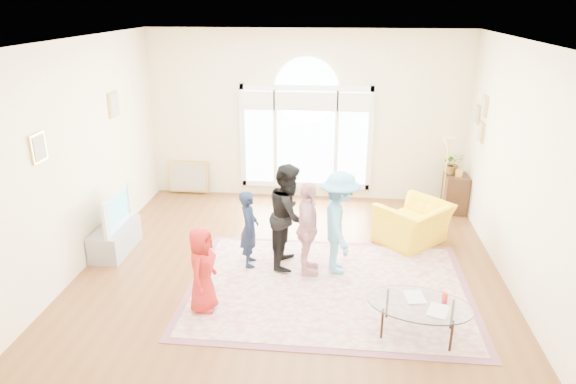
# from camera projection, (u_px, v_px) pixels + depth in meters

# --- Properties ---
(ground) EXTENTS (6.00, 6.00, 0.00)m
(ground) POSITION_uv_depth(u_px,v_px,m) (290.00, 269.00, 7.46)
(ground) COLOR brown
(ground) RESTS_ON ground
(room_shell) EXTENTS (6.00, 6.00, 6.00)m
(room_shell) POSITION_uv_depth(u_px,v_px,m) (306.00, 120.00, 9.53)
(room_shell) COLOR beige
(room_shell) RESTS_ON ground
(area_rug) EXTENTS (3.60, 2.60, 0.02)m
(area_rug) POSITION_uv_depth(u_px,v_px,m) (329.00, 287.00, 6.97)
(area_rug) COLOR beige
(area_rug) RESTS_ON ground
(rug_border) EXTENTS (3.80, 2.80, 0.01)m
(rug_border) POSITION_uv_depth(u_px,v_px,m) (329.00, 288.00, 6.97)
(rug_border) COLOR #7D4B58
(rug_border) RESTS_ON ground
(tv_console) EXTENTS (0.45, 1.00, 0.42)m
(tv_console) POSITION_uv_depth(u_px,v_px,m) (115.00, 239.00, 7.93)
(tv_console) COLOR gray
(tv_console) RESTS_ON ground
(television) EXTENTS (0.16, 0.98, 0.56)m
(television) POSITION_uv_depth(u_px,v_px,m) (112.00, 210.00, 7.75)
(television) COLOR black
(television) RESTS_ON tv_console
(coffee_table) EXTENTS (1.32, 0.99, 0.54)m
(coffee_table) POSITION_uv_depth(u_px,v_px,m) (419.00, 305.00, 5.88)
(coffee_table) COLOR silver
(coffee_table) RESTS_ON ground
(armchair) EXTENTS (1.36, 1.36, 0.67)m
(armchair) POSITION_uv_depth(u_px,v_px,m) (413.00, 223.00, 8.16)
(armchair) COLOR yellow
(armchair) RESTS_ON ground
(side_cabinet) EXTENTS (0.40, 0.50, 0.70)m
(side_cabinet) POSITION_uv_depth(u_px,v_px,m) (455.00, 193.00, 9.37)
(side_cabinet) COLOR black
(side_cabinet) RESTS_ON ground
(floor_lamp) EXTENTS (0.27, 0.27, 1.51)m
(floor_lamp) POSITION_uv_depth(u_px,v_px,m) (448.00, 150.00, 8.70)
(floor_lamp) COLOR black
(floor_lamp) RESTS_ON ground
(plant_pedestal) EXTENTS (0.20, 0.20, 0.70)m
(plant_pedestal) POSITION_uv_depth(u_px,v_px,m) (449.00, 192.00, 9.46)
(plant_pedestal) COLOR white
(plant_pedestal) RESTS_ON ground
(potted_plant) EXTENTS (0.38, 0.34, 0.39)m
(potted_plant) POSITION_uv_depth(u_px,v_px,m) (453.00, 164.00, 9.27)
(potted_plant) COLOR #33722D
(potted_plant) RESTS_ON plant_pedestal
(leaning_picture) EXTENTS (0.80, 0.14, 0.62)m
(leaning_picture) POSITION_uv_depth(u_px,v_px,m) (190.00, 193.00, 10.38)
(leaning_picture) COLOR tan
(leaning_picture) RESTS_ON ground
(child_red) EXTENTS (0.39, 0.57, 1.11)m
(child_red) POSITION_uv_depth(u_px,v_px,m) (202.00, 269.00, 6.31)
(child_red) COLOR #B11E1B
(child_red) RESTS_ON area_rug
(child_navy) EXTENTS (0.33, 0.45, 1.14)m
(child_navy) POSITION_uv_depth(u_px,v_px,m) (249.00, 229.00, 7.37)
(child_navy) COLOR #141F37
(child_navy) RESTS_ON area_rug
(child_black) EXTENTS (0.61, 0.76, 1.53)m
(child_black) POSITION_uv_depth(u_px,v_px,m) (289.00, 215.00, 7.34)
(child_black) COLOR black
(child_black) RESTS_ON area_rug
(child_pink) EXTENTS (0.36, 0.81, 1.36)m
(child_pink) POSITION_uv_depth(u_px,v_px,m) (308.00, 229.00, 7.11)
(child_pink) COLOR #D798A2
(child_pink) RESTS_ON area_rug
(child_blue) EXTENTS (0.68, 1.02, 1.48)m
(child_blue) POSITION_uv_depth(u_px,v_px,m) (339.00, 223.00, 7.14)
(child_blue) COLOR #5BADD0
(child_blue) RESTS_ON area_rug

